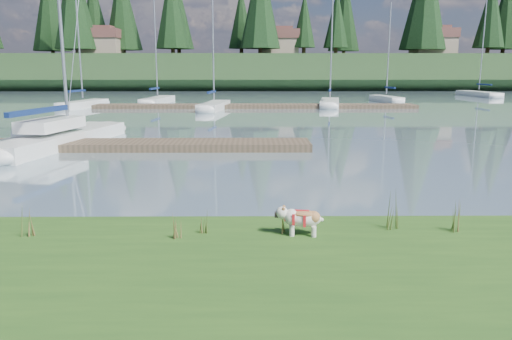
{
  "coord_description": "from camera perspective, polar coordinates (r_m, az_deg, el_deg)",
  "views": [
    {
      "loc": [
        1.67,
        -10.77,
        3.15
      ],
      "look_at": [
        1.77,
        -0.5,
        1.06
      ],
      "focal_mm": 35.0,
      "sensor_mm": 36.0,
      "label": 1
    }
  ],
  "objects": [
    {
      "name": "weed_2",
      "position": [
        9.17,
        15.54,
        -4.76
      ],
      "size": [
        0.17,
        0.14,
        0.71
      ],
      "color": "#475B23",
      "rests_on": "bank"
    },
    {
      "name": "weed_0",
      "position": [
        8.51,
        -9.24,
        -6.27
      ],
      "size": [
        0.17,
        0.14,
        0.53
      ],
      "color": "#475B23",
      "rests_on": "bank"
    },
    {
      "name": "ground",
      "position": [
        40.92,
        -2.88,
        7.09
      ],
      "size": [
        200.0,
        200.0,
        0.0
      ],
      "primitive_type": "plane",
      "color": "#7A939F",
      "rests_on": "ground"
    },
    {
      "name": "sailboat_main",
      "position": [
        22.82,
        -20.69,
        3.9
      ],
      "size": [
        3.6,
        9.69,
        13.61
      ],
      "rotation": [
        0.0,
        0.0,
        1.38
      ],
      "color": "white",
      "rests_on": "ground"
    },
    {
      "name": "dock_near",
      "position": [
        20.78,
        -16.37,
        2.75
      ],
      "size": [
        16.0,
        2.0,
        0.3
      ],
      "primitive_type": "cube",
      "color": "#4C3D2C",
      "rests_on": "ground"
    },
    {
      "name": "dock_far",
      "position": [
        40.88,
        -0.06,
        7.31
      ],
      "size": [
        26.0,
        2.2,
        0.3
      ],
      "primitive_type": "cube",
      "color": "#4C3D2C",
      "rests_on": "ground"
    },
    {
      "name": "sailboat_bg_0",
      "position": [
        44.12,
        -18.75,
        7.24
      ],
      "size": [
        2.79,
        6.94,
        10.01
      ],
      "rotation": [
        0.0,
        0.0,
        1.35
      ],
      "color": "white",
      "rests_on": "ground"
    },
    {
      "name": "conifer_7",
      "position": [
        91.62,
        26.72,
        16.0
      ],
      "size": [
        5.28,
        5.28,
        13.2
      ],
      "color": "#382619",
      "rests_on": "ridge"
    },
    {
      "name": "ridge",
      "position": [
        83.79,
        -1.69,
        11.07
      ],
      "size": [
        200.0,
        20.0,
        5.0
      ],
      "primitive_type": "cube",
      "color": "#1E351A",
      "rests_on": "ground"
    },
    {
      "name": "house_0",
      "position": [
        84.27,
        -17.35,
        13.84
      ],
      "size": [
        6.3,
        5.3,
        4.65
      ],
      "color": "gray",
      "rests_on": "ridge"
    },
    {
      "name": "sailboat_bg_1",
      "position": [
        47.78,
        -10.95,
        7.93
      ],
      "size": [
        2.23,
        7.93,
        11.69
      ],
      "rotation": [
        0.0,
        0.0,
        1.48
      ],
      "color": "white",
      "rests_on": "ground"
    },
    {
      "name": "mud_lip",
      "position": [
        9.82,
        -10.38,
        -6.97
      ],
      "size": [
        60.0,
        0.5,
        0.14
      ],
      "primitive_type": "cube",
      "color": "#33281C",
      "rests_on": "ground"
    },
    {
      "name": "weed_5",
      "position": [
        9.44,
        22.14,
        -4.89
      ],
      "size": [
        0.17,
        0.14,
        0.65
      ],
      "color": "#475B23",
      "rests_on": "bank"
    },
    {
      "name": "sailboat_bg_3",
      "position": [
        43.87,
        8.45,
        7.7
      ],
      "size": [
        2.7,
        7.63,
        11.06
      ],
      "rotation": [
        0.0,
        0.0,
        1.4
      ],
      "color": "white",
      "rests_on": "ground"
    },
    {
      "name": "weed_1",
      "position": [
        8.73,
        -5.87,
        -5.9
      ],
      "size": [
        0.17,
        0.14,
        0.47
      ],
      "color": "#475B23",
      "rests_on": "bank"
    },
    {
      "name": "sailboat_bg_2",
      "position": [
        40.08,
        -4.62,
        7.45
      ],
      "size": [
        2.37,
        7.43,
        11.04
      ],
      "rotation": [
        0.0,
        0.0,
        1.44
      ],
      "color": "white",
      "rests_on": "ground"
    },
    {
      "name": "sailboat_bg_5",
      "position": [
        64.02,
        23.76,
        8.02
      ],
      "size": [
        2.44,
        8.49,
        11.92
      ],
      "rotation": [
        0.0,
        0.0,
        1.67
      ],
      "color": "white",
      "rests_on": "ground"
    },
    {
      "name": "weed_3",
      "position": [
        9.33,
        -24.8,
        -5.55
      ],
      "size": [
        0.17,
        0.14,
        0.56
      ],
      "color": "#475B23",
      "rests_on": "bank"
    },
    {
      "name": "conifer_3",
      "position": [
        84.03,
        -8.9,
        17.25
      ],
      "size": [
        4.84,
        4.84,
        12.25
      ],
      "color": "#382619",
      "rests_on": "ridge"
    },
    {
      "name": "conifer_5",
      "position": [
        82.22,
        9.21,
        16.74
      ],
      "size": [
        3.96,
        3.96,
        10.35
      ],
      "color": "#382619",
      "rests_on": "ridge"
    },
    {
      "name": "weed_4",
      "position": [
        8.65,
        3.66,
        -6.05
      ],
      "size": [
        0.17,
        0.14,
        0.46
      ],
      "color": "#475B23",
      "rests_on": "bank"
    },
    {
      "name": "bulldog",
      "position": [
        8.59,
        5.23,
        -5.44
      ],
      "size": [
        0.82,
        0.4,
        0.49
      ],
      "rotation": [
        0.0,
        0.0,
        3.03
      ],
      "color": "silver",
      "rests_on": "bank"
    },
    {
      "name": "sailboat_bg_4",
      "position": [
        50.26,
        14.4,
        7.95
      ],
      "size": [
        2.18,
        6.26,
        9.28
      ],
      "rotation": [
        0.0,
        0.0,
        1.73
      ],
      "color": "white",
      "rests_on": "ground"
    },
    {
      "name": "conifer_4",
      "position": [
        77.42,
        0.5,
        18.9
      ],
      "size": [
        6.16,
        6.16,
        15.1
      ],
      "color": "#382619",
      "rests_on": "ridge"
    },
    {
      "name": "house_2",
      "position": [
        84.75,
        19.59,
        13.69
      ],
      "size": [
        6.3,
        5.3,
        4.65
      ],
      "color": "gray",
      "rests_on": "ridge"
    },
    {
      "name": "house_1",
      "position": [
        81.99,
        2.59,
        14.42
      ],
      "size": [
        6.3,
        5.3,
        4.65
      ],
      "color": "gray",
      "rests_on": "ridge"
    }
  ]
}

